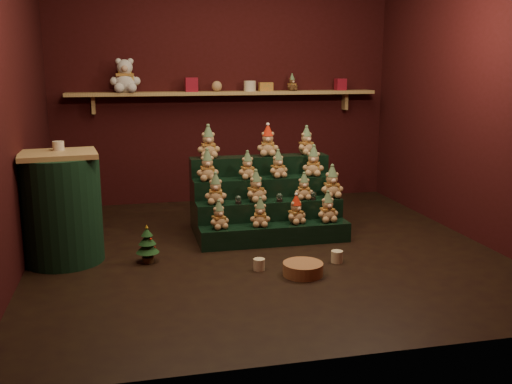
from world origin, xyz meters
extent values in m
plane|color=black|center=(0.00, 0.00, 0.00)|extent=(4.00, 4.00, 0.00)
cube|color=black|center=(0.00, 2.05, 1.40)|extent=(4.00, 0.10, 2.80)
cube|color=black|center=(0.00, -2.05, 1.40)|extent=(4.00, 0.10, 2.80)
cube|color=black|center=(-2.05, 0.00, 1.40)|extent=(0.10, 4.00, 2.80)
cube|color=black|center=(2.05, 0.00, 1.40)|extent=(0.10, 4.00, 2.80)
cube|color=tan|center=(0.00, 1.87, 1.30)|extent=(3.60, 0.26, 0.04)
cube|color=tan|center=(-1.50, 1.94, 1.18)|extent=(0.04, 0.12, 0.20)
cube|color=tan|center=(1.50, 1.94, 1.18)|extent=(0.04, 0.12, 0.20)
cube|color=black|center=(0.14, 0.12, 0.09)|extent=(1.40, 0.22, 0.18)
cube|color=black|center=(0.14, 0.34, 0.18)|extent=(1.40, 0.22, 0.36)
cube|color=black|center=(0.14, 0.56, 0.27)|extent=(1.40, 0.22, 0.54)
cube|color=black|center=(0.14, 0.78, 0.36)|extent=(1.40, 0.22, 0.72)
cylinder|color=black|center=(-0.17, 0.28, 0.37)|extent=(0.06, 0.06, 0.02)
sphere|color=white|center=(-0.17, 0.28, 0.41)|extent=(0.06, 0.06, 0.06)
cylinder|color=black|center=(0.22, 0.28, 0.37)|extent=(0.06, 0.06, 0.02)
sphere|color=white|center=(0.22, 0.28, 0.41)|extent=(0.06, 0.06, 0.06)
cylinder|color=black|center=(0.55, 0.28, 0.37)|extent=(0.06, 0.06, 0.02)
sphere|color=white|center=(0.55, 0.28, 0.41)|extent=(0.06, 0.06, 0.06)
cube|color=tan|center=(-1.70, 0.05, 0.91)|extent=(0.66, 0.58, 0.04)
cylinder|color=black|center=(-1.70, 0.05, 0.44)|extent=(0.65, 0.65, 0.89)
cylinder|color=beige|center=(-1.70, 0.15, 0.97)|extent=(0.09, 0.09, 0.07)
cylinder|color=#432F18|center=(-1.03, -0.14, 0.02)|extent=(0.10, 0.10, 0.05)
cone|color=#153C1C|center=(-1.03, -0.14, 0.14)|extent=(0.19, 0.19, 0.10)
cone|color=#153C1C|center=(-1.03, -0.14, 0.20)|extent=(0.14, 0.14, 0.09)
cone|color=#153C1C|center=(-1.03, -0.14, 0.27)|extent=(0.10, 0.10, 0.07)
cone|color=gold|center=(-1.03, -0.14, 0.31)|extent=(0.03, 0.03, 0.03)
cylinder|color=beige|center=(-0.16, -0.52, 0.05)|extent=(0.09, 0.09, 0.09)
cylinder|color=beige|center=(0.52, -0.49, 0.05)|extent=(0.10, 0.10, 0.10)
cylinder|color=#99673D|center=(0.15, -0.71, 0.05)|extent=(0.32, 0.32, 0.10)
cube|color=maroon|center=(-0.41, 1.85, 1.40)|extent=(0.14, 0.14, 0.16)
cylinder|color=beige|center=(0.28, 1.85, 1.38)|extent=(0.14, 0.14, 0.12)
cube|color=maroon|center=(1.40, 1.85, 1.39)|extent=(0.12, 0.12, 0.14)
sphere|color=tan|center=(-0.11, 1.85, 1.38)|extent=(0.12, 0.12, 0.12)
cube|color=orange|center=(0.47, 1.85, 1.37)|extent=(0.16, 0.10, 0.10)
camera|label=1|loc=(-1.14, -4.76, 1.61)|focal=40.00mm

